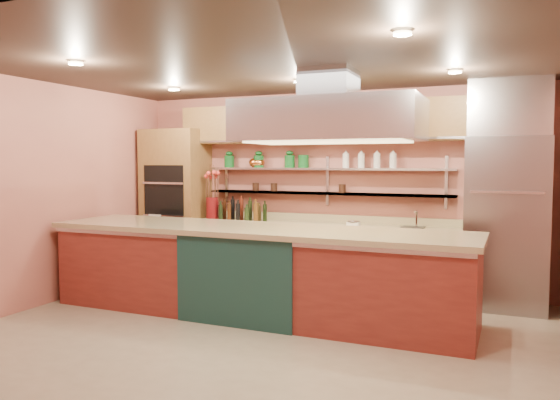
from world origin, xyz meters
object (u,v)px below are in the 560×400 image
at_px(island, 255,271).
at_px(kitchen_scale, 354,222).
at_px(green_canister, 303,161).
at_px(refrigerator, 506,223).
at_px(copper_kettle, 255,163).
at_px(flower_vase, 212,208).

relative_size(island, kitchen_scale, 29.18).
height_order(island, green_canister, green_canister).
bearing_deg(refrigerator, kitchen_scale, 179.70).
relative_size(kitchen_scale, copper_kettle, 0.95).
height_order(island, copper_kettle, copper_kettle).
height_order(flower_vase, copper_kettle, copper_kettle).
relative_size(flower_vase, kitchen_scale, 1.95).
bearing_deg(island, refrigerator, 28.88).
xyz_separation_m(refrigerator, kitchen_scale, (-1.92, 0.01, -0.07)).
height_order(copper_kettle, green_canister, green_canister).
bearing_deg(green_canister, refrigerator, -4.81).
distance_m(island, copper_kettle, 2.27).
distance_m(refrigerator, copper_kettle, 3.60).
xyz_separation_m(copper_kettle, green_canister, (0.78, 0.00, 0.02)).
distance_m(flower_vase, kitchen_scale, 2.21).
bearing_deg(refrigerator, flower_vase, 179.86).
bearing_deg(kitchen_scale, flower_vase, 168.62).
bearing_deg(refrigerator, island, -151.50).
relative_size(refrigerator, flower_vase, 6.30).
height_order(island, kitchen_scale, island).
bearing_deg(refrigerator, copper_kettle, 176.25).
relative_size(refrigerator, green_canister, 11.43).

